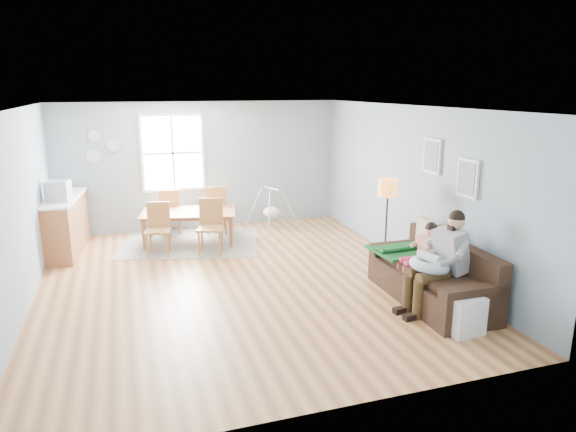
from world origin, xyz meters
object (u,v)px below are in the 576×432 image
object	(u,v)px
chair_ne	(216,206)
storage_cube	(462,314)
sofa	(434,280)
toddler	(424,247)
floor_lamp	(388,196)
chair_se	(211,222)
baby_swing	(272,211)
counter	(66,224)
chair_nw	(170,209)
chair_sw	(158,225)
father	(441,259)
dining_table	(189,227)
monitor	(58,191)

from	to	relation	value
chair_ne	storage_cube	bearing A→B (deg)	-68.61
sofa	storage_cube	size ratio (longest dim) A/B	4.45
toddler	floor_lamp	world-z (taller)	floor_lamp
chair_se	baby_swing	bearing A→B (deg)	38.31
storage_cube	counter	world-z (taller)	counter
floor_lamp	chair_ne	xyz separation A→B (m)	(-2.21, 3.19, -0.72)
toddler	chair_nw	size ratio (longest dim) A/B	0.94
chair_sw	counter	distance (m)	1.75
baby_swing	toddler	bearing A→B (deg)	-75.37
toddler	chair_se	world-z (taller)	toddler
toddler	counter	world-z (taller)	toddler
toddler	storage_cube	world-z (taller)	toddler
father	baby_swing	world-z (taller)	father
father	storage_cube	xyz separation A→B (m)	(-0.10, -0.68, -0.50)
toddler	baby_swing	xyz separation A→B (m)	(-1.08, 4.15, -0.33)
father	chair_sw	xyz separation A→B (m)	(-3.45, 3.69, -0.20)
sofa	dining_table	size ratio (longest dim) A/B	1.19
monitor	storage_cube	bearing A→B (deg)	-43.10
chair_se	chair_sw	bearing A→B (deg)	166.23
counter	sofa	bearing A→B (deg)	-37.84
toddler	chair_nw	distance (m)	5.46
dining_table	chair_ne	world-z (taller)	chair_ne
chair_se	monitor	size ratio (longest dim) A/B	2.33
storage_cube	dining_table	size ratio (longest dim) A/B	0.27
monitor	sofa	bearing A→B (deg)	-35.20
dining_table	baby_swing	distance (m)	1.87
toddler	baby_swing	size ratio (longest dim) A/B	0.77
sofa	dining_table	world-z (taller)	sofa
chair_sw	chair_nw	world-z (taller)	same
chair_sw	chair_se	distance (m)	0.95
chair_sw	baby_swing	size ratio (longest dim) A/B	0.83
toddler	chair_ne	distance (m)	4.78
toddler	counter	bearing A→B (deg)	143.20
sofa	baby_swing	bearing A→B (deg)	104.89
floor_lamp	counter	size ratio (longest dim) A/B	0.82
father	floor_lamp	world-z (taller)	floor_lamp
storage_cube	counter	distance (m)	7.08
dining_table	toddler	bearing A→B (deg)	-39.74
sofa	counter	distance (m)	6.60
floor_lamp	monitor	world-z (taller)	floor_lamp
sofa	counter	world-z (taller)	counter
dining_table	counter	bearing A→B (deg)	-171.71
toddler	father	bearing A→B (deg)	-97.17
chair_sw	monitor	size ratio (longest dim) A/B	2.21
dining_table	baby_swing	xyz separation A→B (m)	(1.82, 0.46, 0.09)
toddler	monitor	distance (m)	6.25
sofa	baby_swing	world-z (taller)	baby_swing
sofa	dining_table	xyz separation A→B (m)	(-2.97, 3.90, 0.01)
baby_swing	father	bearing A→B (deg)	-77.67
toddler	monitor	xyz separation A→B (m)	(-5.16, 3.49, 0.49)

